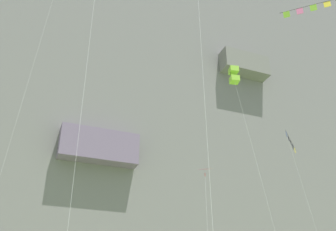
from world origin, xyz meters
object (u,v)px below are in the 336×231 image
object	(u,v)px
kite_delta_mid_left	(199,9)
kite_delta_low_center	(205,179)
kite_box_near_cliff	(234,75)
kite_banner_upper_mid	(293,148)
kite_banner_far_left	(320,17)

from	to	relation	value
kite_delta_mid_left	kite_delta_low_center	world-z (taller)	kite_delta_mid_left
kite_delta_low_center	kite_box_near_cliff	bearing A→B (deg)	-29.62
kite_banner_upper_mid	kite_box_near_cliff	world-z (taller)	kite_box_near_cliff
kite_delta_mid_left	kite_banner_far_left	distance (m)	9.64
kite_box_near_cliff	kite_delta_low_center	bearing A→B (deg)	150.38
kite_delta_low_center	kite_banner_far_left	size ratio (longest dim) A/B	0.60
kite_box_near_cliff	kite_banner_upper_mid	bearing A→B (deg)	26.70
kite_banner_upper_mid	kite_delta_low_center	size ratio (longest dim) A/B	1.47
kite_delta_mid_left	kite_box_near_cliff	size ratio (longest dim) A/B	0.89
kite_banner_far_left	kite_box_near_cliff	world-z (taller)	kite_box_near_cliff
kite_delta_low_center	kite_banner_far_left	distance (m)	16.41
kite_banner_upper_mid	kite_delta_mid_left	xyz separation A→B (m)	(-19.26, -15.74, 0.94)
kite_delta_mid_left	kite_delta_low_center	size ratio (longest dim) A/B	1.56
kite_banner_far_left	kite_box_near_cliff	xyz separation A→B (m)	(-0.41, 11.73, 1.91)
kite_delta_low_center	kite_banner_upper_mid	bearing A→B (deg)	14.71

